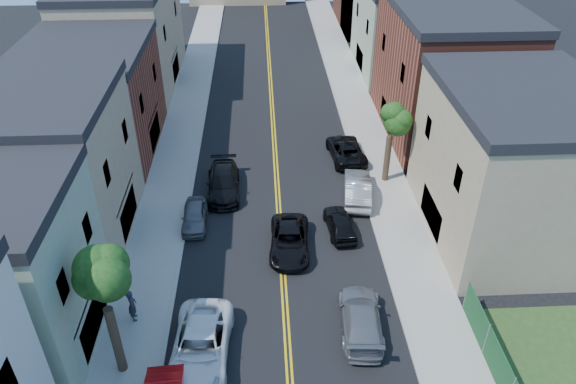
{
  "coord_description": "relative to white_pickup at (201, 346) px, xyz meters",
  "views": [
    {
      "loc": [
        -0.94,
        -3.28,
        21.53
      ],
      "look_at": [
        0.59,
        25.91,
        2.0
      ],
      "focal_mm": 34.01,
      "sensor_mm": 36.0,
      "label": 1
    }
  ],
  "objects": [
    {
      "name": "bldg_right_tan",
      "position": [
        18.22,
        9.45,
        3.67
      ],
      "size": [
        9.0,
        12.0,
        9.0
      ],
      "primitive_type": "cube",
      "color": "#998466",
      "rests_on": "ground"
    },
    {
      "name": "tree_left_mid",
      "position": [
        -3.66,
        -0.54,
        5.76
      ],
      "size": [
        5.2,
        5.2,
        9.29
      ],
      "color": "#36291B",
      "rests_on": "sidewalk_left"
    },
    {
      "name": "tree_right_far",
      "position": [
        12.14,
        15.46,
        4.93
      ],
      "size": [
        4.4,
        4.4,
        8.03
      ],
      "color": "#36291B",
      "rests_on": "sidewalk_right"
    },
    {
      "name": "black_car_left",
      "position": [
        0.42,
        14.59,
        -0.03
      ],
      "size": [
        2.39,
        5.54,
        1.59
      ],
      "primitive_type": "imported",
      "rotation": [
        0.0,
        0.0,
        0.03
      ],
      "color": "black",
      "rests_on": "ground"
    },
    {
      "name": "grey_car_left",
      "position": [
        -1.28,
        10.89,
        -0.17
      ],
      "size": [
        1.65,
        3.91,
        1.32
      ],
      "primitive_type": "imported",
      "rotation": [
        0.0,
        0.0,
        0.02
      ],
      "color": "#55575D",
      "rests_on": "ground"
    },
    {
      "name": "black_suv_lane",
      "position": [
        4.72,
        8.01,
        -0.12
      ],
      "size": [
        2.63,
        5.2,
        1.41
      ],
      "primitive_type": "imported",
      "rotation": [
        0.0,
        0.0,
        -0.06
      ],
      "color": "black",
      "rests_on": "ground"
    },
    {
      "name": "dark_car_right_far",
      "position": [
        9.72,
        18.96,
        -0.1
      ],
      "size": [
        2.9,
        5.46,
        1.46
      ],
      "primitive_type": "imported",
      "rotation": [
        0.0,
        0.0,
        3.23
      ],
      "color": "black",
      "rests_on": "ground"
    },
    {
      "name": "pedestrian_left",
      "position": [
        -3.69,
        2.64,
        0.28
      ],
      "size": [
        0.61,
        0.78,
        1.91
      ],
      "primitive_type": "imported",
      "rotation": [
        0.0,
        0.0,
        1.8
      ],
      "color": "#27262E",
      "rests_on": "sidewalk_left"
    },
    {
      "name": "grey_car_right",
      "position": [
        8.02,
        1.46,
        -0.08
      ],
      "size": [
        2.52,
        5.33,
        1.5
      ],
      "primitive_type": "imported",
      "rotation": [
        0.0,
        0.0,
        3.06
      ],
      "color": "slate",
      "rests_on": "ground"
    },
    {
      "name": "curb_right",
      "position": [
        10.37,
        25.45,
        -0.75
      ],
      "size": [
        0.3,
        100.0,
        0.15
      ],
      "primitive_type": "cube",
      "color": "gray",
      "rests_on": "ground"
    },
    {
      "name": "white_pickup",
      "position": [
        0.0,
        0.0,
        0.0
      ],
      "size": [
        3.08,
        6.09,
        1.65
      ],
      "primitive_type": "imported",
      "rotation": [
        0.0,
        0.0,
        -0.06
      ],
      "color": "white",
      "rests_on": "ground"
    },
    {
      "name": "bldg_right_palegrn",
      "position": [
        18.22,
        37.45,
        3.42
      ],
      "size": [
        9.0,
        12.0,
        8.5
      ],
      "primitive_type": "cube",
      "color": "gray",
      "rests_on": "ground"
    },
    {
      "name": "curb_left",
      "position": [
        -1.93,
        25.45,
        -0.75
      ],
      "size": [
        0.3,
        100.0,
        0.15
      ],
      "primitive_type": "cube",
      "color": "gray",
      "rests_on": "ground"
    },
    {
      "name": "bldg_left_tan_far",
      "position": [
        -9.78,
        35.45,
        3.92
      ],
      "size": [
        9.0,
        16.0,
        9.5
      ],
      "primitive_type": "cube",
      "color": "#998466",
      "rests_on": "ground"
    },
    {
      "name": "silver_car_right",
      "position": [
        9.72,
        13.32,
        0.0
      ],
      "size": [
        2.43,
        5.23,
        1.66
      ],
      "primitive_type": "imported",
      "rotation": [
        0.0,
        0.0,
        3.0
      ],
      "color": "#95989C",
      "rests_on": "ground"
    },
    {
      "name": "black_car_right",
      "position": [
        8.02,
        9.61,
        -0.15
      ],
      "size": [
        1.95,
        4.1,
        1.35
      ],
      "primitive_type": "imported",
      "rotation": [
        0.0,
        0.0,
        3.23
      ],
      "color": "black",
      "rests_on": "ground"
    },
    {
      "name": "bldg_right_brick",
      "position": [
        18.22,
        23.45,
        4.17
      ],
      "size": [
        9.0,
        14.0,
        10.0
      ],
      "primitive_type": "cube",
      "color": "brown",
      "rests_on": "ground"
    },
    {
      "name": "bldg_left_brick",
      "position": [
        -9.78,
        21.45,
        3.17
      ],
      "size": [
        9.0,
        12.0,
        8.0
      ],
      "primitive_type": "cube",
      "color": "brown",
      "rests_on": "ground"
    },
    {
      "name": "sidewalk_right",
      "position": [
        12.12,
        25.45,
        -0.75
      ],
      "size": [
        3.2,
        100.0,
        0.15
      ],
      "primitive_type": "cube",
      "color": "gray",
      "rests_on": "ground"
    },
    {
      "name": "bldg_left_tan_near",
      "position": [
        -9.78,
        10.45,
        3.67
      ],
      "size": [
        9.0,
        10.0,
        9.0
      ],
      "primitive_type": "cube",
      "color": "#998466",
      "rests_on": "ground"
    },
    {
      "name": "sidewalk_left",
      "position": [
        -3.68,
        25.45,
        -0.75
      ],
      "size": [
        3.2,
        100.0,
        0.15
      ],
      "primitive_type": "cube",
      "color": "gray",
      "rests_on": "ground"
    }
  ]
}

